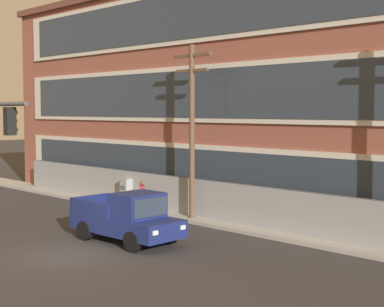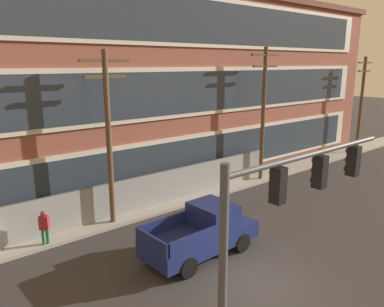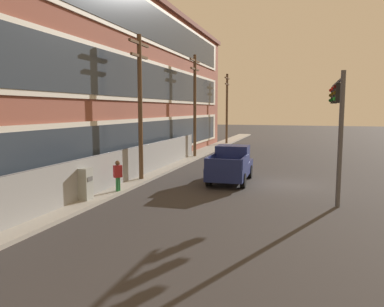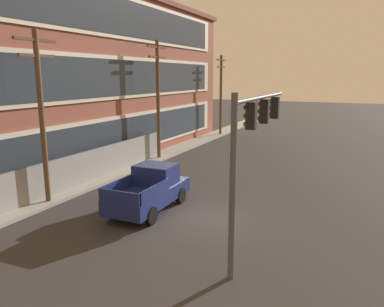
{
  "view_description": "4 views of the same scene",
  "coord_description": "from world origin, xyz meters",
  "px_view_note": "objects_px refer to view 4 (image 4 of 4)",
  "views": [
    {
      "loc": [
        18.42,
        -11.5,
        5.32
      ],
      "look_at": [
        2.83,
        3.75,
        3.72
      ],
      "focal_mm": 55.0,
      "sensor_mm": 36.0,
      "label": 1
    },
    {
      "loc": [
        -9.55,
        -7.73,
        7.79
      ],
      "look_at": [
        1.19,
        5.23,
        3.72
      ],
      "focal_mm": 35.0,
      "sensor_mm": 36.0,
      "label": 2
    },
    {
      "loc": [
        -21.39,
        -1.12,
        4.21
      ],
      "look_at": [
        -2.18,
        4.73,
        1.83
      ],
      "focal_mm": 35.0,
      "sensor_mm": 36.0,
      "label": 3
    },
    {
      "loc": [
        -14.72,
        -5.98,
        6.31
      ],
      "look_at": [
        1.48,
        1.52,
        2.57
      ],
      "focal_mm": 35.0,
      "sensor_mm": 36.0,
      "label": 4
    }
  ],
  "objects_px": {
    "pickup_truck_navy": "(150,190)",
    "utility_pole_far_east": "(221,92)",
    "utility_pole_midblock": "(158,95)",
    "traffic_signal_mast": "(253,135)",
    "utility_pole_near_corner": "(41,111)"
  },
  "relations": [
    {
      "from": "pickup_truck_navy",
      "to": "utility_pole_far_east",
      "type": "bearing_deg",
      "value": 12.34
    },
    {
      "from": "pickup_truck_navy",
      "to": "utility_pole_midblock",
      "type": "distance_m",
      "value": 11.63
    },
    {
      "from": "traffic_signal_mast",
      "to": "utility_pole_near_corner",
      "type": "xyz_separation_m",
      "value": [
        0.7,
        10.58,
        0.35
      ]
    },
    {
      "from": "utility_pole_near_corner",
      "to": "utility_pole_far_east",
      "type": "relative_size",
      "value": 1.01
    },
    {
      "from": "traffic_signal_mast",
      "to": "pickup_truck_navy",
      "type": "bearing_deg",
      "value": 68.48
    },
    {
      "from": "utility_pole_near_corner",
      "to": "pickup_truck_navy",
      "type": "bearing_deg",
      "value": -73.6
    },
    {
      "from": "traffic_signal_mast",
      "to": "utility_pole_midblock",
      "type": "relative_size",
      "value": 0.74
    },
    {
      "from": "utility_pole_midblock",
      "to": "utility_pole_near_corner",
      "type": "bearing_deg",
      "value": -179.79
    },
    {
      "from": "utility_pole_far_east",
      "to": "utility_pole_near_corner",
      "type": "bearing_deg",
      "value": 179.76
    },
    {
      "from": "utility_pole_near_corner",
      "to": "utility_pole_midblock",
      "type": "distance_m",
      "value": 11.18
    },
    {
      "from": "pickup_truck_navy",
      "to": "utility_pole_far_east",
      "type": "distance_m",
      "value": 23.41
    },
    {
      "from": "traffic_signal_mast",
      "to": "pickup_truck_navy",
      "type": "xyz_separation_m",
      "value": [
        2.18,
        5.53,
        -3.34
      ]
    },
    {
      "from": "utility_pole_midblock",
      "to": "traffic_signal_mast",
      "type": "bearing_deg",
      "value": -138.2
    },
    {
      "from": "utility_pole_far_east",
      "to": "pickup_truck_navy",
      "type": "bearing_deg",
      "value": -167.66
    },
    {
      "from": "utility_pole_near_corner",
      "to": "utility_pole_midblock",
      "type": "bearing_deg",
      "value": 0.21
    }
  ]
}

